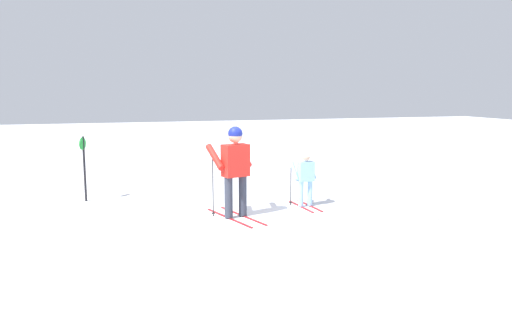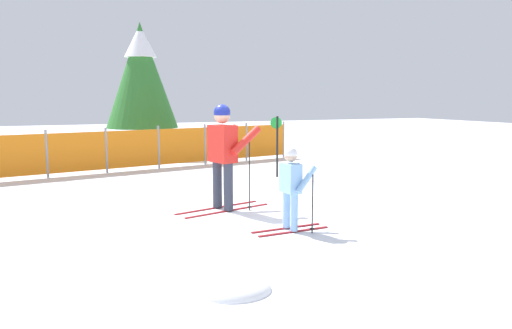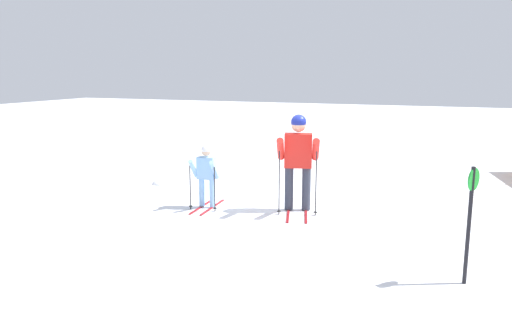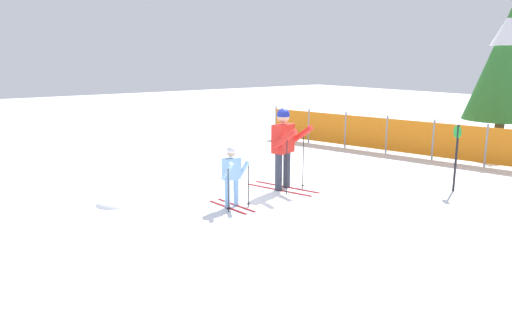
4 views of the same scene
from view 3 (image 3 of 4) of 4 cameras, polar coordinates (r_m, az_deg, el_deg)
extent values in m
plane|color=white|center=(9.59, 3.53, -5.05)|extent=(60.00, 60.00, 0.00)
cube|color=maroon|center=(9.51, 5.72, -5.17)|extent=(1.65, 0.52, 0.02)
cube|color=maroon|center=(9.51, 3.76, -5.13)|extent=(1.65, 0.52, 0.02)
cylinder|color=#333847|center=(9.40, 5.76, -2.74)|extent=(0.16, 0.16, 0.81)
cylinder|color=#333847|center=(9.40, 3.79, -2.70)|extent=(0.16, 0.16, 0.81)
cube|color=red|center=(9.26, 4.84, 1.62)|extent=(0.42, 0.56, 0.63)
cylinder|color=red|center=(9.00, 6.84, 1.71)|extent=(0.61, 0.29, 0.48)
cylinder|color=red|center=(9.00, 2.83, 1.78)|extent=(0.61, 0.29, 0.48)
sphere|color=#D8AD8C|center=(9.20, 4.89, 4.55)|extent=(0.27, 0.27, 0.27)
sphere|color=navy|center=(9.19, 4.90, 4.84)|extent=(0.28, 0.28, 0.28)
cylinder|color=black|center=(9.04, 6.88, -1.97)|extent=(0.02, 0.02, 1.26)
cylinder|color=black|center=(9.18, 6.80, -5.44)|extent=(0.07, 0.07, 0.01)
cylinder|color=black|center=(9.05, 2.67, -1.89)|extent=(0.02, 0.02, 1.26)
cylinder|color=black|center=(9.19, 2.64, -5.36)|extent=(0.07, 0.07, 0.01)
cube|color=maroon|center=(9.67, -4.99, -4.88)|extent=(1.15, 0.13, 0.02)
cube|color=maroon|center=(9.75, -6.18, -4.77)|extent=(1.15, 0.13, 0.02)
cylinder|color=#8CBFF2|center=(9.60, -5.02, -3.26)|extent=(0.11, 0.11, 0.54)
cylinder|color=#8CBFF2|center=(9.68, -6.21, -3.16)|extent=(0.11, 0.11, 0.54)
cube|color=#8CBFF2|center=(9.53, -5.67, -0.39)|extent=(0.22, 0.35, 0.42)
cylinder|color=#8CBFF2|center=(9.33, -4.80, -0.62)|extent=(0.34, 0.11, 0.39)
cylinder|color=#8CBFF2|center=(9.50, -7.17, -0.47)|extent=(0.34, 0.11, 0.39)
sphere|color=#D8AD8C|center=(9.48, -5.71, 1.51)|extent=(0.18, 0.18, 0.18)
sphere|color=white|center=(9.47, -5.71, 1.70)|extent=(0.19, 0.19, 0.19)
cylinder|color=black|center=(9.32, -4.74, -2.85)|extent=(0.02, 0.02, 0.85)
cylinder|color=black|center=(9.41, -4.71, -5.00)|extent=(0.07, 0.07, 0.01)
cylinder|color=black|center=(9.51, -7.53, -2.63)|extent=(0.02, 0.02, 0.85)
cylinder|color=black|center=(9.60, -7.47, -4.73)|extent=(0.07, 0.07, 0.01)
cylinder|color=black|center=(6.63, 23.14, -6.51)|extent=(0.05, 0.05, 1.48)
cylinder|color=green|center=(6.52, 23.62, -1.58)|extent=(0.26, 0.14, 0.28)
ellipsoid|color=white|center=(11.90, -10.19, -2.09)|extent=(0.72, 0.61, 0.29)
camera|label=1|loc=(18.10, 21.24, 9.75)|focal=35.00mm
camera|label=2|loc=(15.67, -21.24, 7.50)|focal=35.00mm
camera|label=4|loc=(9.58, -66.46, 6.20)|focal=35.00mm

